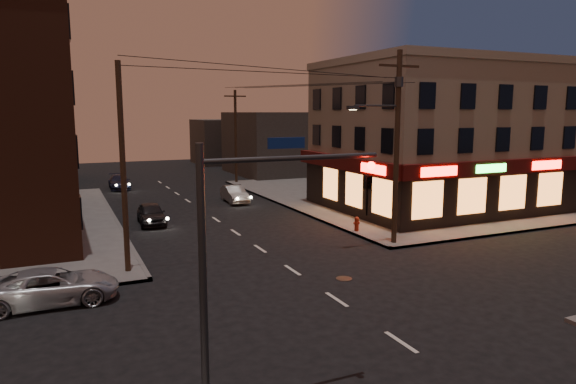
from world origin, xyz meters
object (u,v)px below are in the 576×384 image
sedan_far (119,182)px  sedan_mid (235,194)px  fire_hydrant (357,223)px  suv_cross (51,286)px  sedan_near (151,214)px

sedan_far → sedan_mid: bearing=-54.7°
fire_hydrant → sedan_far: bearing=113.7°
fire_hydrant → suv_cross: bearing=-163.2°
sedan_near → fire_hydrant: 12.95m
suv_cross → sedan_mid: suv_cross is taller
sedan_near → sedan_mid: sedan_near is taller
sedan_far → fire_hydrant: bearing=-64.4°
sedan_near → sedan_far: bearing=93.3°
sedan_far → fire_hydrant: size_ratio=5.20×
suv_cross → sedan_far: bearing=-10.1°
sedan_mid → sedan_near: bearing=-140.8°
suv_cross → sedan_near: size_ratio=1.21×
sedan_mid → fire_hydrant: sedan_mid is taller
sedan_mid → sedan_far: (-7.43, 11.24, -0.02)m
sedan_near → fire_hydrant: size_ratio=4.64×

